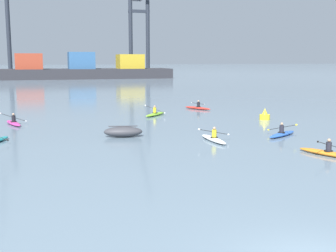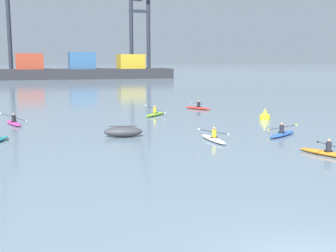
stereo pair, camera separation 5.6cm
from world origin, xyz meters
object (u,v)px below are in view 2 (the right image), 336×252
object	(u,v)px
kayak_red	(198,108)
kayak_magenta	(14,123)
kayak_orange	(327,152)
kayak_white	(213,139)
gantry_crane_west_mid	(140,21)
capsized_dinghy	(123,132)
kayak_lime	(155,114)
container_barge	(82,70)
channel_buoy	(265,116)
kayak_blue	(282,134)

from	to	relation	value
kayak_red	kayak_magenta	world-z (taller)	kayak_magenta
kayak_orange	kayak_white	world-z (taller)	kayak_orange
gantry_crane_west_mid	kayak_orange	xyz separation A→B (m)	(-14.15, -113.44, -16.36)
capsized_dinghy	kayak_lime	size ratio (longest dim) A/B	0.95
gantry_crane_west_mid	capsized_dinghy	world-z (taller)	gantry_crane_west_mid
container_barge	channel_buoy	bearing A→B (deg)	-84.17
kayak_magenta	kayak_lime	size ratio (longest dim) A/B	1.18
capsized_dinghy	kayak_blue	distance (m)	10.84
container_barge	kayak_white	xyz separation A→B (m)	(0.65, -92.91, -2.18)
kayak_white	kayak_lime	size ratio (longest dim) A/B	1.18
container_barge	gantry_crane_west_mid	distance (m)	28.18
kayak_magenta	kayak_lime	bearing A→B (deg)	11.07
container_barge	kayak_orange	world-z (taller)	container_barge
kayak_magenta	kayak_white	world-z (taller)	kayak_magenta
container_barge	capsized_dinghy	distance (m)	89.89
container_barge	kayak_lime	size ratio (longest dim) A/B	16.44
kayak_red	kayak_orange	size ratio (longest dim) A/B	0.96
kayak_blue	kayak_white	bearing A→B (deg)	-174.99
channel_buoy	kayak_orange	size ratio (longest dim) A/B	0.30
container_barge	kayak_blue	distance (m)	92.66
kayak_magenta	kayak_white	distance (m)	16.83
container_barge	kayak_magenta	size ratio (longest dim) A/B	13.99
kayak_white	channel_buoy	bearing A→B (deg)	45.45
container_barge	kayak_blue	size ratio (longest dim) A/B	15.03
kayak_red	kayak_white	world-z (taller)	same
kayak_orange	gantry_crane_west_mid	bearing A→B (deg)	82.89
channel_buoy	kayak_blue	world-z (taller)	channel_buoy
gantry_crane_west_mid	kayak_lime	distance (m)	97.80
channel_buoy	capsized_dinghy	bearing A→B (deg)	-159.50
kayak_blue	kayak_lime	world-z (taller)	kayak_lime
kayak_lime	capsized_dinghy	bearing A→B (deg)	-115.28
kayak_white	kayak_magenta	bearing A→B (deg)	139.48
gantry_crane_west_mid	kayak_blue	bearing A→B (deg)	-97.09
container_barge	kayak_lime	xyz separation A→B (m)	(0.16, -79.57, -2.18)
channel_buoy	kayak_orange	xyz separation A→B (m)	(-3.59, -13.70, -0.19)
kayak_magenta	container_barge	bearing A→B (deg)	81.57
kayak_red	kayak_white	size ratio (longest dim) A/B	0.94
container_barge	capsized_dinghy	xyz separation A→B (m)	(-4.65, -89.75, -2.00)
channel_buoy	kayak_magenta	distance (m)	20.98
kayak_red	container_barge	bearing A→B (deg)	94.32
kayak_lime	kayak_magenta	bearing A→B (deg)	-168.93
kayak_blue	kayak_white	size ratio (longest dim) A/B	0.93
kayak_white	kayak_lime	world-z (taller)	kayak_lime
kayak_blue	gantry_crane_west_mid	bearing A→B (deg)	82.91
container_barge	capsized_dinghy	size ratio (longest dim) A/B	17.32
channel_buoy	kayak_red	size ratio (longest dim) A/B	0.31
kayak_red	gantry_crane_west_mid	bearing A→B (deg)	81.55
gantry_crane_west_mid	kayak_blue	world-z (taller)	gantry_crane_west_mid
kayak_lime	container_barge	bearing A→B (deg)	90.12
channel_buoy	kayak_blue	size ratio (longest dim) A/B	0.31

